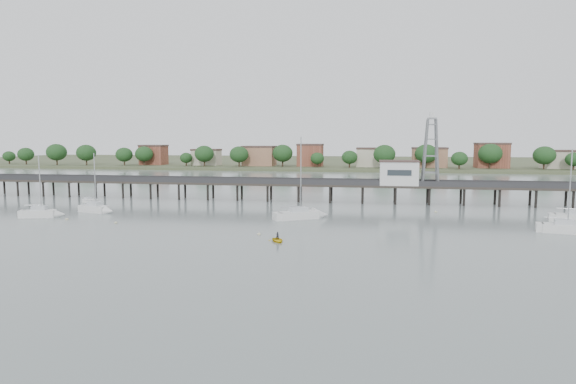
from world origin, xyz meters
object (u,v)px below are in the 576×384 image
object	(u,v)px
lattice_tower	(431,152)
sailboat_b	(99,209)
white_tender	(90,201)
pier	(284,184)
sailboat_c	(306,215)
yellow_dinghy	(277,242)
sailboat_a	(45,214)
sailboat_d	(574,229)

from	to	relation	value
lattice_tower	sailboat_b	bearing A→B (deg)	-159.46
sailboat_b	white_tender	world-z (taller)	sailboat_b
pier	sailboat_c	size ratio (longest dim) A/B	9.97
pier	sailboat_c	bearing A→B (deg)	-70.62
sailboat_c	sailboat_b	bearing A→B (deg)	149.20
sailboat_b	yellow_dinghy	bearing A→B (deg)	-14.37
lattice_tower	sailboat_c	size ratio (longest dim) A/B	1.03
sailboat_c	yellow_dinghy	distance (m)	19.88
yellow_dinghy	sailboat_a	bearing A→B (deg)	136.96
sailboat_a	white_tender	distance (m)	19.98
sailboat_a	sailboat_b	size ratio (longest dim) A/B	0.99
pier	yellow_dinghy	distance (m)	43.84
sailboat_d	white_tender	bearing A→B (deg)	-179.73
white_tender	pier	bearing A→B (deg)	30.64
sailboat_b	yellow_dinghy	xyz separation A→B (m)	(38.21, -19.61, -0.65)
lattice_tower	yellow_dinghy	bearing A→B (deg)	-119.65
pier	white_tender	bearing A→B (deg)	-165.88
sailboat_d	sailboat_b	world-z (taller)	sailboat_d
pier	sailboat_a	xyz separation A→B (m)	(-37.63, -30.04, -3.14)
sailboat_a	sailboat_c	distance (m)	46.32
pier	sailboat_d	distance (m)	57.26
pier	sailboat_a	world-z (taller)	sailboat_a
white_tender	yellow_dinghy	size ratio (longest dim) A/B	1.26
sailboat_d	white_tender	size ratio (longest dim) A/B	3.58
pier	sailboat_d	xyz separation A→B (m)	(48.59, -30.12, -3.15)
lattice_tower	white_tender	distance (m)	74.40
sailboat_c	yellow_dinghy	bearing A→B (deg)	-124.71
sailboat_b	white_tender	bearing A→B (deg)	140.49
sailboat_d	yellow_dinghy	size ratio (longest dim) A/B	4.53
sailboat_d	yellow_dinghy	xyz separation A→B (m)	(-41.65, -13.00, -0.64)
lattice_tower	white_tender	xyz separation A→B (m)	(-72.89, -10.41, -10.70)
lattice_tower	white_tender	size ratio (longest dim) A/B	4.27
sailboat_b	lattice_tower	bearing A→B (deg)	33.33
pier	lattice_tower	size ratio (longest dim) A/B	9.68
sailboat_d	pier	bearing A→B (deg)	160.83
lattice_tower	sailboat_d	xyz separation A→B (m)	(17.09, -30.12, -10.46)
sailboat_a	sailboat_c	bearing A→B (deg)	-9.85
sailboat_d	white_tender	world-z (taller)	sailboat_d
sailboat_c	sailboat_d	xyz separation A→B (m)	(40.40, -6.83, 0.01)
sailboat_d	sailboat_b	distance (m)	80.13
pier	yellow_dinghy	xyz separation A→B (m)	(6.95, -43.12, -3.79)
sailboat_a	sailboat_b	world-z (taller)	sailboat_b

